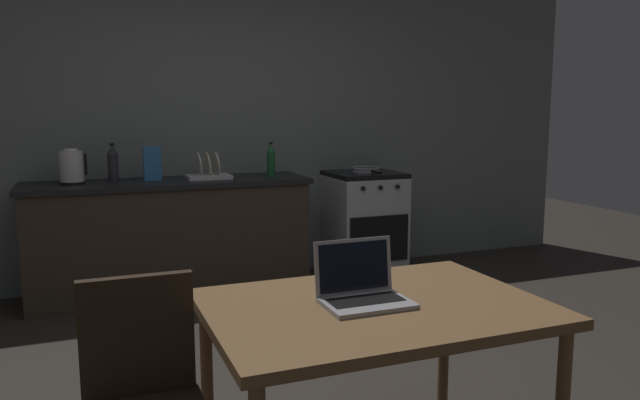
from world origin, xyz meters
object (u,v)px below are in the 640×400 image
Objects in this scene: chair at (143,395)px; electric_kettle at (72,167)px; stove_oven at (364,222)px; bottle_b at (113,163)px; bottle at (271,160)px; dining_table at (374,320)px; laptop at (363,291)px; cereal_box at (152,164)px; frying_pan at (366,169)px; dish_rack at (208,173)px.

chair is 2.86m from electric_kettle.
stove_oven is 2.16m from bottle_b.
electric_kettle is 0.93× the size of bottle.
bottle_b is at bearing 173.88° from bottle.
electric_kettle is (-1.06, 2.81, 0.37)m from dining_table.
bottle_b is (-1.21, 0.13, 0.00)m from bottle.
laptop is 1.24× the size of cereal_box.
stove_oven is 3.42× the size of electric_kettle.
chair is at bearing -127.92° from frying_pan.
bottle_b is at bearing 15.38° from electric_kettle.
stove_oven is at bearing 61.17° from laptop.
bottle_b is at bearing 92.01° from chair.
frying_pan is 1.65× the size of cereal_box.
chair reaches higher than dining_table.
frying_pan reaches higher than dining_table.
frying_pan is (2.37, -0.03, -0.10)m from electric_kettle.
chair is at bearing -85.72° from electric_kettle.
bottle_b is (-2.08, 0.11, 0.11)m from frying_pan.
stove_oven is 3.46× the size of cereal_box.
bottle_b is at bearing 104.91° from dining_table.
stove_oven is 3.10m from dining_table.
dish_rack is (-0.02, 2.79, 0.18)m from laptop.
stove_oven is at bearing -2.27° from bottle_b.
dish_rack is at bearing 77.90° from chair.
electric_kettle reaches higher than laptop.
laptop is 0.75× the size of frying_pan.
chair is 3.38× the size of electric_kettle.
laptop reaches higher than chair.
frying_pan is 2.09m from bottle_b.
dish_rack is at bearing 178.82° from frying_pan.
stove_oven is at bearing 56.03° from chair.
bottle is (1.50, -0.05, 0.01)m from electric_kettle.
bottle is 0.97× the size of bottle_b.
laptop is 2.86m from cereal_box.
stove_oven is 3.09× the size of bottle_b.
stove_oven is at bearing -0.72° from cereal_box.
cereal_box is (-0.49, 2.83, 0.37)m from dining_table.
stove_oven is 2.64× the size of dish_rack.
bottle_b is (-0.71, 0.08, 0.09)m from dish_rack.
electric_kettle is 0.30m from bottle_b.
stove_oven reaches higher than dining_table.
dining_table is 3.01m from bottle_b.
dish_rack is (1.00, 0.00, -0.08)m from electric_kettle.
stove_oven is 3.54m from chair.
bottle reaches higher than frying_pan.
dish_rack reaches higher than dining_table.
cereal_box reaches higher than stove_oven.
electric_kettle is 1.50m from bottle.
stove_oven is at bearing 3.14° from bottle.
laptop is at bearing 155.08° from dining_table.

